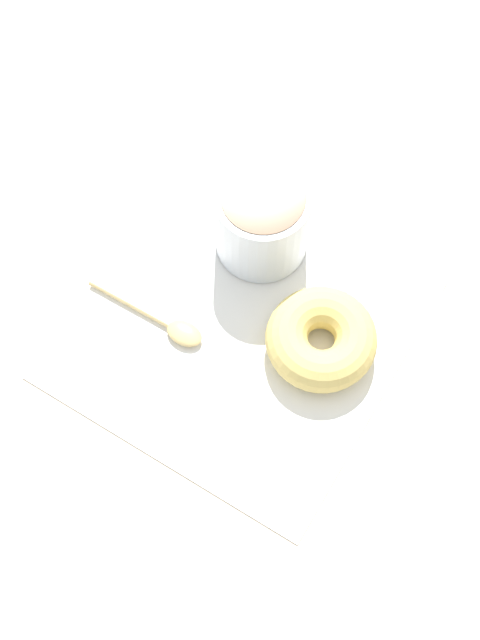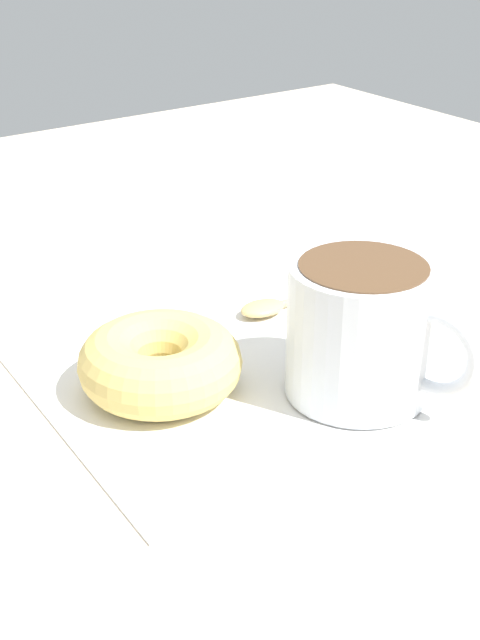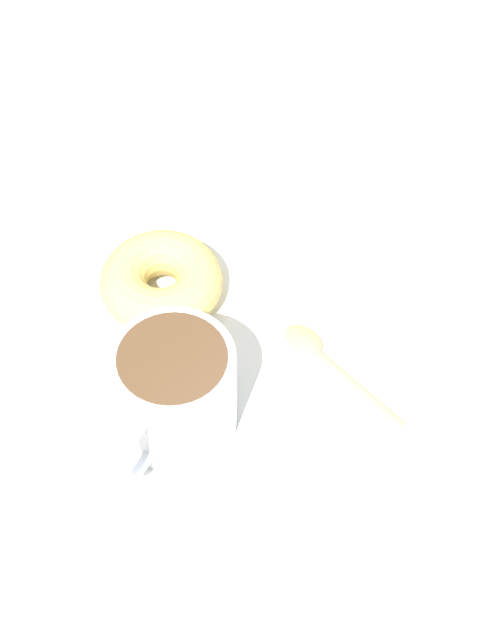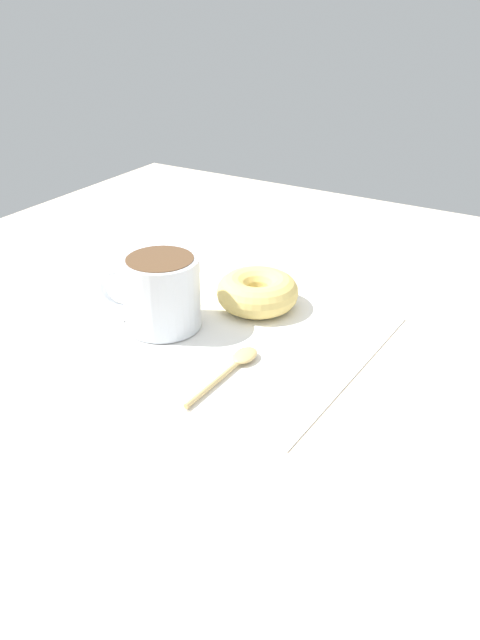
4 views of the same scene
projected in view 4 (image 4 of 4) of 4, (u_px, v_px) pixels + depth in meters
ground_plane at (250, 357)px, 71.32cm from camera, size 120.00×120.00×2.00cm
napkin at (240, 336)px, 73.23cm from camera, size 30.85×30.85×0.30cm
coffee_cup at (160, 291)px, 73.18cm from camera, size 12.07×9.05×8.71cm
donut at (257, 292)px, 78.73cm from camera, size 10.41×10.41×3.96cm
spoon at (236, 363)px, 67.10cm from camera, size 2.51×12.62×0.90cm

